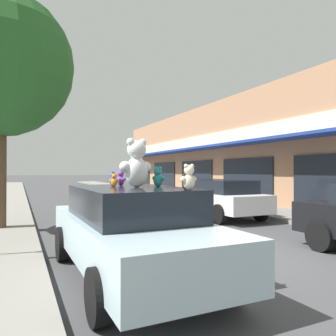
# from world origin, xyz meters

# --- Properties ---
(ground_plane) EXTENTS (260.00, 260.00, 0.00)m
(ground_plane) POSITION_xyz_m (0.00, 0.00, 0.00)
(ground_plane) COLOR #424244
(storefront_row) EXTENTS (17.00, 31.29, 5.90)m
(storefront_row) POSITION_xyz_m (14.22, 10.55, 2.95)
(storefront_row) COLOR tan
(storefront_row) RESTS_ON ground_plane
(plush_art_car) EXTENTS (2.02, 4.79, 1.49)m
(plush_art_car) POSITION_xyz_m (-2.57, -0.45, 0.79)
(plush_art_car) COLOR #ADC6D1
(plush_art_car) RESTS_ON ground_plane
(teddy_bear_giant) EXTENTS (0.61, 0.41, 0.81)m
(teddy_bear_giant) POSITION_xyz_m (-2.48, -0.52, 1.88)
(teddy_bear_giant) COLOR white
(teddy_bear_giant) RESTS_ON plush_art_car
(teddy_bear_teal) EXTENTS (0.20, 0.26, 0.35)m
(teddy_bear_teal) POSITION_xyz_m (-2.09, -0.51, 1.65)
(teddy_bear_teal) COLOR teal
(teddy_bear_teal) RESTS_ON plush_art_car
(teddy_bear_cream) EXTENTS (0.28, 0.18, 0.37)m
(teddy_bear_cream) POSITION_xyz_m (-2.08, -1.60, 1.66)
(teddy_bear_cream) COLOR beige
(teddy_bear_cream) RESTS_ON plush_art_car
(teddy_bear_blue) EXTENTS (0.16, 0.20, 0.27)m
(teddy_bear_blue) POSITION_xyz_m (-2.72, 0.09, 1.61)
(teddy_bear_blue) COLOR blue
(teddy_bear_blue) RESTS_ON plush_art_car
(teddy_bear_orange) EXTENTS (0.17, 0.13, 0.23)m
(teddy_bear_orange) POSITION_xyz_m (-2.75, -0.09, 1.60)
(teddy_bear_orange) COLOR orange
(teddy_bear_orange) RESTS_ON plush_art_car
(teddy_bear_purple) EXTENTS (0.17, 0.22, 0.29)m
(teddy_bear_purple) POSITION_xyz_m (-2.55, 0.16, 1.63)
(teddy_bear_purple) COLOR purple
(teddy_bear_purple) RESTS_ON plush_art_car
(teddy_bear_black) EXTENTS (0.16, 0.18, 0.24)m
(teddy_bear_black) POSITION_xyz_m (-2.06, -1.47, 1.60)
(teddy_bear_black) COLOR black
(teddy_bear_black) RESTS_ON plush_art_car
(parked_car_far_center) EXTENTS (1.90, 4.21, 1.42)m
(parked_car_far_center) POSITION_xyz_m (2.57, 4.70, 0.79)
(parked_car_far_center) COLOR silver
(parked_car_far_center) RESTS_ON ground_plane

